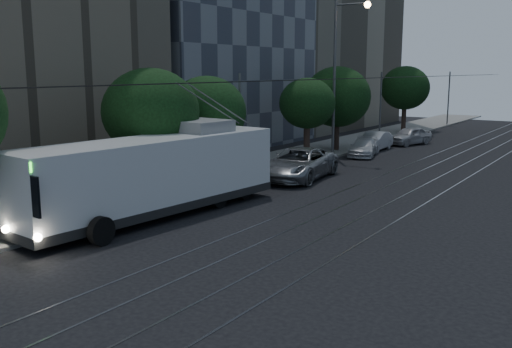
{
  "coord_description": "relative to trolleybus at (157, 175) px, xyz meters",
  "views": [
    {
      "loc": [
        12.65,
        -15.09,
        6.14
      ],
      "look_at": [
        -0.42,
        4.3,
        1.88
      ],
      "focal_mm": 40.0,
      "sensor_mm": 36.0,
      "label": 1
    }
  ],
  "objects": [
    {
      "name": "trolleybus",
      "position": [
        0.0,
        0.0,
        0.0
      ],
      "size": [
        3.79,
        13.08,
        5.63
      ],
      "rotation": [
        0.0,
        0.0,
        -0.09
      ],
      "color": "silver",
      "rests_on": "ground"
    },
    {
      "name": "streetlamp_far",
      "position": [
        -0.93,
        19.4,
        4.77
      ],
      "size": [
        2.63,
        0.44,
        10.99
      ],
      "color": "#59595C",
      "rests_on": "ground"
    },
    {
      "name": "sidewalk",
      "position": [
        -3.4,
        17.77,
        -1.72
      ],
      "size": [
        5.0,
        90.0,
        0.15
      ],
      "primitive_type": "cube",
      "color": "gray",
      "rests_on": "ground"
    },
    {
      "name": "tree_1",
      "position": [
        -2.41,
        2.24,
        2.39
      ],
      "size": [
        4.6,
        4.6,
        6.27
      ],
      "color": "black",
      "rests_on": "ground"
    },
    {
      "name": "pickup_silver",
      "position": [
        0.8,
        10.69,
        -0.91
      ],
      "size": [
        3.69,
        6.67,
        1.77
      ],
      "primitive_type": "imported",
      "rotation": [
        0.0,
        0.0,
        0.12
      ],
      "color": "gray",
      "rests_on": "ground"
    },
    {
      "name": "tree_2",
      "position": [
        -2.4,
        6.42,
        2.16
      ],
      "size": [
        4.22,
        4.22,
        5.87
      ],
      "color": "black",
      "rests_on": "ground"
    },
    {
      "name": "tram_rails",
      "position": [
        6.6,
        17.77,
        -1.78
      ],
      "size": [
        4.52,
        90.0,
        0.02
      ],
      "color": "gray",
      "rests_on": "ground"
    },
    {
      "name": "tree_5",
      "position": [
        -2.4,
        36.93,
        2.65
      ],
      "size": [
        4.66,
        4.66,
        6.56
      ],
      "color": "black",
      "rests_on": "ground"
    },
    {
      "name": "tree_3",
      "position": [
        -2.4,
        17.43,
        2.08
      ],
      "size": [
        3.89,
        3.89,
        5.65
      ],
      "color": "black",
      "rests_on": "ground"
    },
    {
      "name": "ground",
      "position": [
        4.1,
        -2.23,
        -1.79
      ],
      "size": [
        120.0,
        120.0,
        0.0
      ],
      "primitive_type": "plane",
      "color": "black",
      "rests_on": "ground"
    },
    {
      "name": "car_white_b",
      "position": [
        0.33,
        20.98,
        -1.16
      ],
      "size": [
        2.81,
        4.64,
        1.26
      ],
      "primitive_type": "imported",
      "rotation": [
        0.0,
        0.0,
        0.26
      ],
      "color": "#BBBBC0",
      "rests_on": "ground"
    },
    {
      "name": "car_white_a",
      "position": [
        0.06,
        12.89,
        -1.16
      ],
      "size": [
        2.52,
        3.97,
        1.26
      ],
      "primitive_type": "imported",
      "rotation": [
        0.0,
        0.0,
        0.3
      ],
      "color": "silver",
      "rests_on": "ground"
    },
    {
      "name": "car_white_c",
      "position": [
        -0.2,
        24.38,
        -1.08
      ],
      "size": [
        1.68,
        4.4,
        1.43
      ],
      "primitive_type": "imported",
      "rotation": [
        0.0,
        0.0,
        0.04
      ],
      "color": "silver",
      "rests_on": "ground"
    },
    {
      "name": "overhead_wires",
      "position": [
        -0.87,
        17.77,
        1.68
      ],
      "size": [
        2.23,
        90.0,
        6.0
      ],
      "color": "black",
      "rests_on": "ground"
    },
    {
      "name": "car_white_d",
      "position": [
        0.91,
        29.16,
        -1.04
      ],
      "size": [
        3.03,
        4.73,
        1.5
      ],
      "primitive_type": "imported",
      "rotation": [
        0.0,
        0.0,
        -0.31
      ],
      "color": "#AFAEB2",
      "rests_on": "ground"
    },
    {
      "name": "tree_4",
      "position": [
        -2.4,
        22.1,
        2.36
      ],
      "size": [
        5.07,
        5.07,
        6.45
      ],
      "color": "black",
      "rests_on": "ground"
    }
  ]
}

